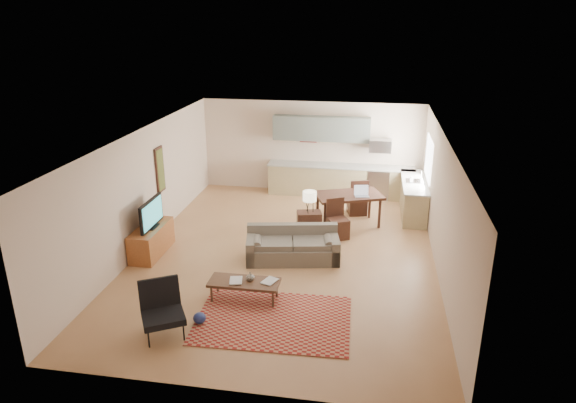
% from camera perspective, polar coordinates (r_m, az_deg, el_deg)
% --- Properties ---
extents(room, '(9.00, 9.00, 9.00)m').
position_cam_1_polar(room, '(11.02, -0.26, 0.45)').
color(room, '#AA774B').
rests_on(room, ground).
extents(kitchen_counter_back, '(4.26, 0.64, 0.92)m').
position_cam_1_polar(kitchen_counter_back, '(15.15, 5.81, 2.34)').
color(kitchen_counter_back, tan).
rests_on(kitchen_counter_back, ground).
extents(kitchen_counter_right, '(0.64, 2.26, 0.92)m').
position_cam_1_polar(kitchen_counter_right, '(14.05, 13.74, 0.42)').
color(kitchen_counter_right, tan).
rests_on(kitchen_counter_right, ground).
extents(kitchen_range, '(0.62, 0.62, 0.90)m').
position_cam_1_polar(kitchen_range, '(15.13, 9.96, 2.07)').
color(kitchen_range, '#A5A8AD').
rests_on(kitchen_range, ground).
extents(kitchen_microwave, '(0.62, 0.40, 0.35)m').
position_cam_1_polar(kitchen_microwave, '(14.85, 10.22, 6.13)').
color(kitchen_microwave, '#A5A8AD').
rests_on(kitchen_microwave, room).
extents(upper_cabinets, '(2.80, 0.34, 0.70)m').
position_cam_1_polar(upper_cabinets, '(14.96, 3.73, 8.08)').
color(upper_cabinets, slate).
rests_on(upper_cabinets, room).
extents(window_right, '(0.02, 1.40, 1.05)m').
position_cam_1_polar(window_right, '(13.76, 15.36, 4.62)').
color(window_right, white).
rests_on(window_right, room).
extents(wall_art_left, '(0.06, 0.42, 1.10)m').
position_cam_1_polar(wall_art_left, '(12.68, -14.01, 3.45)').
color(wall_art_left, olive).
rests_on(wall_art_left, room).
extents(triptych, '(1.70, 0.04, 0.50)m').
position_cam_1_polar(triptych, '(15.18, 2.26, 7.52)').
color(triptych, '#F4DFBE').
rests_on(triptych, room).
extents(rug, '(2.74, 1.95, 0.02)m').
position_cam_1_polar(rug, '(9.25, -1.64, -12.98)').
color(rug, maroon).
rests_on(rug, floor).
extents(sofa, '(2.21, 1.27, 0.72)m').
position_cam_1_polar(sofa, '(11.14, 0.52, -4.83)').
color(sofa, '#665E51').
rests_on(sofa, floor).
extents(coffee_table, '(1.33, 0.53, 0.40)m').
position_cam_1_polar(coffee_table, '(9.76, -4.86, -9.82)').
color(coffee_table, '#462C1C').
rests_on(coffee_table, floor).
extents(book_a, '(0.35, 0.40, 0.03)m').
position_cam_1_polar(book_a, '(9.68, -6.51, -8.74)').
color(book_a, maroon).
rests_on(book_a, coffee_table).
extents(book_b, '(0.44, 0.47, 0.02)m').
position_cam_1_polar(book_b, '(9.68, -2.60, -8.65)').
color(book_b, navy).
rests_on(book_b, coffee_table).
extents(vase, '(0.21, 0.21, 0.16)m').
position_cam_1_polar(vase, '(9.65, -4.22, -8.30)').
color(vase, black).
rests_on(vase, coffee_table).
extents(armchair, '(1.07, 1.07, 0.90)m').
position_cam_1_polar(armchair, '(8.90, -13.76, -11.76)').
color(armchair, black).
rests_on(armchair, floor).
extents(tv_credenza, '(0.53, 1.38, 0.64)m').
position_cam_1_polar(tv_credenza, '(11.86, -14.92, -4.17)').
color(tv_credenza, brown).
rests_on(tv_credenza, floor).
extents(tv, '(0.11, 1.06, 0.64)m').
position_cam_1_polar(tv, '(11.59, -14.96, -1.32)').
color(tv, black).
rests_on(tv, tv_credenza).
extents(console_table, '(0.64, 0.50, 0.66)m').
position_cam_1_polar(console_table, '(12.24, 2.37, -2.63)').
color(console_table, '#351C14').
rests_on(console_table, floor).
extents(table_lamp, '(0.42, 0.42, 0.53)m').
position_cam_1_polar(table_lamp, '(12.02, 2.41, 0.00)').
color(table_lamp, beige).
rests_on(table_lamp, console_table).
extents(dining_table, '(1.85, 1.46, 0.82)m').
position_cam_1_polar(dining_table, '(13.04, 6.70, -0.90)').
color(dining_table, '#351C14').
rests_on(dining_table, floor).
extents(dining_chair_near, '(0.62, 0.62, 0.95)m').
position_cam_1_polar(dining_chair_near, '(12.25, 5.58, -1.97)').
color(dining_chair_near, '#351C14').
rests_on(dining_chair_near, floor).
extents(dining_chair_far, '(0.58, 0.60, 1.00)m').
position_cam_1_polar(dining_chair_far, '(13.79, 7.73, 0.62)').
color(dining_chair_far, '#351C14').
rests_on(dining_chair_far, floor).
extents(laptop, '(0.39, 0.32, 0.26)m').
position_cam_1_polar(laptop, '(12.75, 8.23, 1.11)').
color(laptop, '#A5A8AD').
rests_on(laptop, dining_table).
extents(soap_bottle, '(0.12, 0.12, 0.19)m').
position_cam_1_polar(soap_bottle, '(13.76, 13.54, 2.46)').
color(soap_bottle, '#F4DFBE').
rests_on(soap_bottle, kitchen_counter_right).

